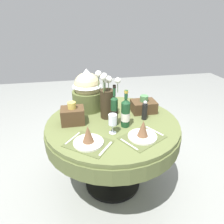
{
  "coord_description": "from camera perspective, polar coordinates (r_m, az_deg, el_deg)",
  "views": [
    {
      "loc": [
        -0.32,
        -1.65,
        1.7
      ],
      "look_at": [
        0.0,
        0.03,
        0.86
      ],
      "focal_mm": 31.97,
      "sensor_mm": 36.0,
      "label": 1
    }
  ],
  "objects": [
    {
      "name": "wine_bottle_left",
      "position": [
        1.77,
        3.89,
        -0.26
      ],
      "size": [
        0.08,
        0.08,
        0.35
      ],
      "color": "#194223",
      "rests_on": "dining_table"
    },
    {
      "name": "ground",
      "position": [
        2.39,
        0.15,
        -19.17
      ],
      "size": [
        8.0,
        8.0,
        0.0
      ],
      "primitive_type": "plane",
      "color": "gray"
    },
    {
      "name": "place_setting_right",
      "position": [
        1.66,
        8.76,
        -5.92
      ],
      "size": [
        0.42,
        0.39,
        0.16
      ],
      "color": "#4E562F",
      "rests_on": "dining_table"
    },
    {
      "name": "pepper_mill",
      "position": [
        1.94,
        9.3,
        0.32
      ],
      "size": [
        0.05,
        0.05,
        0.19
      ],
      "color": "black",
      "rests_on": "dining_table"
    },
    {
      "name": "place_setting_left",
      "position": [
        1.58,
        -6.8,
        -7.58
      ],
      "size": [
        0.43,
        0.41,
        0.16
      ],
      "color": "#4E562F",
      "rests_on": "dining_table"
    },
    {
      "name": "gift_tub_back_left",
      "position": [
        2.1,
        -7.06,
        6.66
      ],
      "size": [
        0.32,
        0.32,
        0.44
      ],
      "color": "#566033",
      "rests_on": "dining_table"
    },
    {
      "name": "wine_bottle_centre",
      "position": [
        1.79,
        0.61,
        0.37
      ],
      "size": [
        0.07,
        0.07,
        0.38
      ],
      "color": "#194223",
      "rests_on": "dining_table"
    },
    {
      "name": "dining_table",
      "position": [
        1.98,
        0.17,
        -5.72
      ],
      "size": [
        1.29,
        1.29,
        0.78
      ],
      "color": "#5B6638",
      "rests_on": "ground"
    },
    {
      "name": "woven_basket_side_right",
      "position": [
        2.1,
        9.0,
        1.75
      ],
      "size": [
        0.25,
        0.19,
        0.18
      ],
      "color": "#47331E",
      "rests_on": "dining_table"
    },
    {
      "name": "flower_vase",
      "position": [
        1.91,
        -1.48,
        3.71
      ],
      "size": [
        0.21,
        0.22,
        0.45
      ],
      "color": "#332819",
      "rests_on": "dining_table"
    },
    {
      "name": "woven_basket_side_left",
      "position": [
        1.88,
        -11.17,
        -0.86
      ],
      "size": [
        0.21,
        0.17,
        0.21
      ],
      "color": "#47331E",
      "rests_on": "dining_table"
    },
    {
      "name": "wine_glass_left",
      "position": [
        1.67,
        0.2,
        -2.34
      ],
      "size": [
        0.07,
        0.07,
        0.18
      ],
      "color": "silver",
      "rests_on": "dining_table"
    }
  ]
}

